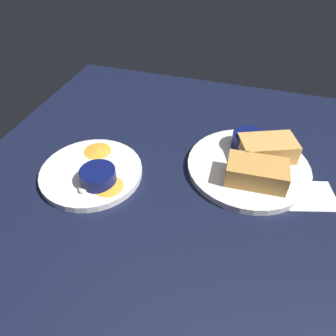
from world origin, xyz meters
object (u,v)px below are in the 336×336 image
plate_sandwich_main (248,167)px  spoon_by_gravy_ramekin (85,184)px  sandwich_half_near (257,172)px  sandwich_half_far (267,148)px  spoon_by_dark_ramekin (251,162)px  plate_chips_companion (92,172)px  ramekin_light_gravy (98,176)px  ramekin_dark_sauce (248,141)px

plate_sandwich_main → spoon_by_gravy_ramekin: 37.79cm
sandwich_half_near → sandwich_half_far: same height
spoon_by_dark_ramekin → plate_chips_companion: 37.52cm
plate_chips_companion → sandwich_half_far: bearing=-156.1°
sandwich_half_near → sandwich_half_far: size_ratio=0.91×
plate_chips_companion → spoon_by_gravy_ramekin: bearing=103.3°
spoon_by_dark_ramekin → ramekin_light_gravy: 35.50cm
plate_sandwich_main → sandwich_half_near: 6.31cm
plate_sandwich_main → sandwich_half_near: (-1.92, 5.09, 3.20)cm
spoon_by_dark_ramekin → sandwich_half_far: bearing=-129.9°
ramekin_light_gravy → spoon_by_gravy_ramekin: 3.34cm
ramekin_dark_sauce → spoon_by_gravy_ramekin: ramekin_dark_sauce is taller
spoon_by_dark_ramekin → spoon_by_gravy_ramekin: (33.92, 18.14, 0.00)cm
plate_sandwich_main → sandwich_half_far: 6.31cm
spoon_by_dark_ramekin → plate_chips_companion: bearing=20.8°
plate_chips_companion → spoon_by_gravy_ramekin: size_ratio=2.37×
plate_sandwich_main → ramekin_light_gravy: bearing=26.7°
plate_sandwich_main → sandwich_half_near: bearing=110.7°
ramekin_dark_sauce → spoon_by_gravy_ramekin: size_ratio=0.78×
spoon_by_dark_ramekin → spoon_by_gravy_ramekin: bearing=28.1°
ramekin_light_gravy → plate_sandwich_main: bearing=-153.3°
plate_chips_companion → sandwich_half_near: bearing=-168.3°
sandwich_half_far → plate_sandwich_main: bearing=50.7°
ramekin_dark_sauce → spoon_by_gravy_ramekin: bearing=36.5°
plate_sandwich_main → sandwich_half_far: sandwich_half_far is taller
ramekin_dark_sauce → spoon_by_dark_ramekin: size_ratio=0.79×
sandwich_half_near → ramekin_light_gravy: bearing=17.7°
plate_sandwich_main → sandwich_half_far: bearing=-129.3°
spoon_by_dark_ramekin → ramekin_light_gravy: bearing=27.2°
sandwich_half_far → ramekin_dark_sauce: bearing=-23.8°
plate_sandwich_main → ramekin_light_gravy: size_ratio=3.64×
plate_sandwich_main → ramekin_dark_sauce: bearing=-78.3°
sandwich_half_far → ramekin_dark_sauce: sandwich_half_far is taller
plate_sandwich_main → ramekin_light_gravy: 34.88cm
sandwich_half_far → spoon_by_gravy_ramekin: size_ratio=1.50×
sandwich_half_far → ramekin_light_gravy: 39.82cm
ramekin_dark_sauce → sandwich_half_near: bearing=105.8°
sandwich_half_far → ramekin_light_gravy: sandwich_half_far is taller
plate_sandwich_main → spoon_by_dark_ramekin: 1.40cm
plate_sandwich_main → plate_chips_companion: same height
sandwich_half_near → plate_chips_companion: size_ratio=0.58×
plate_sandwich_main → ramekin_light_gravy: ramekin_light_gravy is taller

